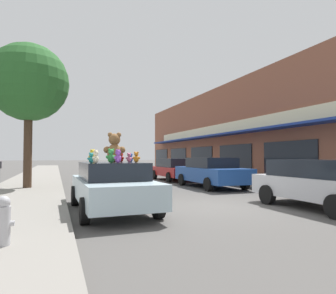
% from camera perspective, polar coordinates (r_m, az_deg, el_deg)
% --- Properties ---
extents(ground_plane, '(260.00, 260.00, 0.00)m').
position_cam_1_polar(ground_plane, '(9.60, 7.83, -11.10)').
color(ground_plane, '#514F4C').
extents(sidewalk_near, '(3.15, 90.00, 0.12)m').
position_cam_1_polar(sidewalk_near, '(8.56, -29.22, -11.59)').
color(sidewalk_near, gray).
rests_on(sidewalk_near, ground_plane).
extents(storefront_row, '(13.75, 36.37, 7.01)m').
position_cam_1_polar(storefront_row, '(25.65, 24.52, 2.68)').
color(storefront_row, brown).
rests_on(storefront_row, ground_plane).
extents(plush_art_car, '(2.04, 4.63, 1.38)m').
position_cam_1_polar(plush_art_car, '(8.68, -10.67, -7.14)').
color(plush_art_car, '#ADC6D1').
rests_on(plush_art_car, ground_plane).
extents(teddy_bear_giant, '(0.65, 0.43, 0.87)m').
position_cam_1_polar(teddy_bear_giant, '(8.75, -10.17, -0.16)').
color(teddy_bear_giant, olive).
rests_on(teddy_bear_giant, plush_art_car).
extents(teddy_bear_cream, '(0.21, 0.24, 0.33)m').
position_cam_1_polar(teddy_bear_cream, '(7.45, -13.60, -1.83)').
color(teddy_bear_cream, beige).
rests_on(teddy_bear_cream, plush_art_car).
extents(teddy_bear_green, '(0.28, 0.18, 0.37)m').
position_cam_1_polar(teddy_bear_green, '(7.72, -10.80, -1.70)').
color(teddy_bear_green, green).
rests_on(teddy_bear_green, plush_art_car).
extents(teddy_bear_orange, '(0.22, 0.19, 0.30)m').
position_cam_1_polar(teddy_bear_orange, '(8.35, -6.06, -1.95)').
color(teddy_bear_orange, orange).
rests_on(teddy_bear_orange, plush_art_car).
extents(teddy_bear_red, '(0.17, 0.22, 0.30)m').
position_cam_1_polar(teddy_bear_red, '(9.01, -8.89, -1.96)').
color(teddy_bear_red, red).
rests_on(teddy_bear_red, plush_art_car).
extents(teddy_bear_blue, '(0.19, 0.15, 0.26)m').
position_cam_1_polar(teddy_bear_blue, '(9.16, -7.11, -2.07)').
color(teddy_bear_blue, blue).
rests_on(teddy_bear_blue, plush_art_car).
extents(teddy_bear_pink, '(0.20, 0.12, 0.28)m').
position_cam_1_polar(teddy_bear_pink, '(8.88, -7.43, -2.02)').
color(teddy_bear_pink, pink).
rests_on(teddy_bear_pink, plush_art_car).
extents(teddy_bear_purple, '(0.24, 0.23, 0.34)m').
position_cam_1_polar(teddy_bear_purple, '(7.51, -9.50, -1.80)').
color(teddy_bear_purple, purple).
rests_on(teddy_bear_purple, plush_art_car).
extents(teddy_bear_teal, '(0.20, 0.14, 0.27)m').
position_cam_1_polar(teddy_bear_teal, '(7.77, -14.42, -2.03)').
color(teddy_bear_teal, teal).
rests_on(teddy_bear_teal, plush_art_car).
extents(teddy_bear_yellow, '(0.27, 0.25, 0.39)m').
position_cam_1_polar(teddy_bear_yellow, '(9.26, -14.19, -1.65)').
color(teddy_bear_yellow, yellow).
rests_on(teddy_bear_yellow, plush_art_car).
extents(parked_car_far_left, '(1.93, 4.14, 1.45)m').
position_cam_1_polar(parked_car_far_left, '(9.97, 26.93, -5.96)').
color(parked_car_far_left, '#B7B7BC').
rests_on(parked_car_far_left, ground_plane).
extents(parked_car_far_center, '(2.12, 4.78, 1.50)m').
position_cam_1_polar(parked_car_far_center, '(15.24, 8.21, -4.70)').
color(parked_car_far_center, '#1E4793').
rests_on(parked_car_far_center, ground_plane).
extents(parked_car_far_right, '(2.07, 4.52, 1.42)m').
position_cam_1_polar(parked_car_far_right, '(19.68, 1.30, -4.11)').
color(parked_car_far_right, maroon).
rests_on(parked_car_far_right, ground_plane).
extents(street_tree, '(3.60, 3.60, 6.69)m').
position_cam_1_polar(street_tree, '(15.65, -24.99, 11.00)').
color(street_tree, '#473323').
rests_on(street_tree, sidewalk_near).
extents(fire_hydrant, '(0.33, 0.22, 0.79)m').
position_cam_1_polar(fire_hydrant, '(5.60, -28.91, -12.17)').
color(fire_hydrant, '#B2B2B7').
rests_on(fire_hydrant, sidewalk_near).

